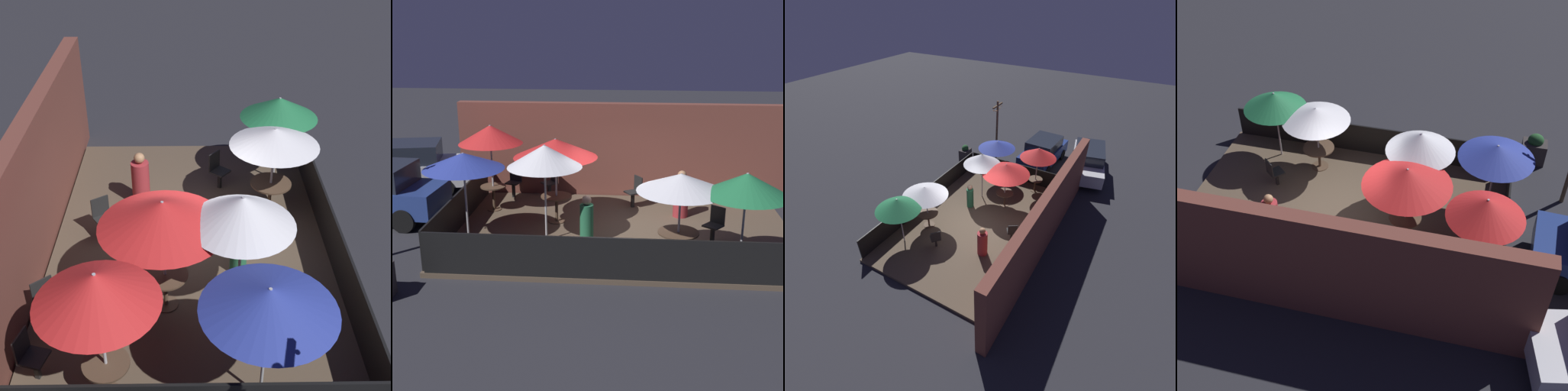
% 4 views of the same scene
% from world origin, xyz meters
% --- Properties ---
extents(ground_plane, '(60.00, 60.00, 0.00)m').
position_xyz_m(ground_plane, '(0.00, 0.00, 0.00)').
color(ground_plane, '#26262B').
extents(patio_deck, '(8.74, 5.81, 0.12)m').
position_xyz_m(patio_deck, '(0.00, 0.00, 0.06)').
color(patio_deck, brown).
rests_on(patio_deck, ground_plane).
extents(building_wall, '(10.34, 0.36, 2.97)m').
position_xyz_m(building_wall, '(0.00, 3.13, 1.48)').
color(building_wall, brown).
rests_on(building_wall, ground_plane).
extents(fence_front, '(8.54, 0.05, 0.95)m').
position_xyz_m(fence_front, '(0.00, -2.86, 0.59)').
color(fence_front, black).
rests_on(fence_front, patio_deck).
extents(fence_side_left, '(0.05, 5.61, 0.95)m').
position_xyz_m(fence_side_left, '(-4.32, 0.00, 0.59)').
color(fence_side_left, black).
rests_on(fence_side_left, patio_deck).
extents(patio_umbrella_0, '(1.96, 1.96, 2.07)m').
position_xyz_m(patio_umbrella_0, '(1.27, -1.81, 1.99)').
color(patio_umbrella_0, '#B2B2B7').
rests_on(patio_umbrella_0, patio_deck).
extents(patio_umbrella_1, '(1.79, 1.79, 2.47)m').
position_xyz_m(patio_umbrella_1, '(-3.75, 1.30, 2.33)').
color(patio_umbrella_1, '#B2B2B7').
rests_on(patio_umbrella_1, patio_deck).
extents(patio_umbrella_2, '(2.22, 2.22, 2.30)m').
position_xyz_m(patio_umbrella_2, '(-1.81, 0.48, 2.17)').
color(patio_umbrella_2, '#B2B2B7').
rests_on(patio_umbrella_2, patio_deck).
extents(patio_umbrella_3, '(1.84, 1.84, 2.19)m').
position_xyz_m(patio_umbrella_3, '(2.61, -2.10, 2.06)').
color(patio_umbrella_3, '#B2B2B7').
rests_on(patio_umbrella_3, patio_deck).
extents(patio_umbrella_4, '(1.81, 1.81, 2.43)m').
position_xyz_m(patio_umbrella_4, '(-1.89, -0.83, 2.28)').
color(patio_umbrella_4, '#B2B2B7').
rests_on(patio_umbrella_4, patio_deck).
extents(patio_umbrella_5, '(1.95, 1.95, 2.25)m').
position_xyz_m(patio_umbrella_5, '(-3.82, -1.04, 2.17)').
color(patio_umbrella_5, '#B2B2B7').
rests_on(patio_umbrella_5, patio_deck).
extents(dining_table_0, '(0.93, 0.93, 0.71)m').
position_xyz_m(dining_table_0, '(1.27, -1.81, 0.69)').
color(dining_table_0, '#4C3828').
rests_on(dining_table_0, patio_deck).
extents(dining_table_1, '(0.72, 0.72, 0.72)m').
position_xyz_m(dining_table_1, '(-3.75, 1.30, 0.68)').
color(dining_table_1, '#4C3828').
rests_on(dining_table_1, patio_deck).
extents(dining_table_2, '(0.83, 0.83, 0.74)m').
position_xyz_m(dining_table_2, '(-1.81, 0.48, 0.71)').
color(dining_table_2, '#4C3828').
rests_on(dining_table_2, patio_deck).
extents(patio_chair_0, '(0.49, 0.49, 0.93)m').
position_xyz_m(patio_chair_0, '(-3.41, 2.54, 0.63)').
color(patio_chair_0, black).
rests_on(patio_chair_0, patio_deck).
extents(patio_chair_1, '(0.56, 0.56, 0.94)m').
position_xyz_m(patio_chair_1, '(-2.26, 2.52, 0.64)').
color(patio_chair_1, black).
rests_on(patio_chair_1, patio_deck).
extents(patio_chair_2, '(0.56, 0.56, 0.92)m').
position_xyz_m(patio_chair_2, '(2.25, -0.66, 0.62)').
color(patio_chair_2, black).
rests_on(patio_chair_2, patio_deck).
extents(patio_chair_3, '(0.55, 0.55, 0.92)m').
position_xyz_m(patio_chair_3, '(0.30, 1.87, 0.62)').
color(patio_chair_3, black).
rests_on(patio_chair_3, patio_deck).
extents(patron_0, '(0.47, 0.47, 1.23)m').
position_xyz_m(patron_0, '(-0.88, -0.92, 0.68)').
color(patron_0, '#236642').
rests_on(patron_0, patio_deck).
extents(patron_1, '(0.58, 0.58, 1.32)m').
position_xyz_m(patron_1, '(1.58, 1.16, 0.71)').
color(patron_1, maroon).
rests_on(patron_1, patio_deck).
extents(planter_box, '(0.73, 0.51, 1.00)m').
position_xyz_m(planter_box, '(-4.97, -3.79, 0.45)').
color(planter_box, '#332D2D').
rests_on(planter_box, ground_plane).
extents(light_post, '(1.10, 0.12, 3.73)m').
position_xyz_m(light_post, '(-5.87, -2.10, 2.09)').
color(light_post, brown).
rests_on(light_post, ground_plane).
extents(parked_car_0, '(3.90, 1.97, 1.62)m').
position_xyz_m(parked_car_0, '(-6.91, 0.54, 0.84)').
color(parked_car_0, navy).
rests_on(parked_car_0, ground_plane).
extents(parked_car_1, '(4.62, 2.58, 1.62)m').
position_xyz_m(parked_car_1, '(-7.18, 3.14, 0.85)').
color(parked_car_1, silver).
rests_on(parked_car_1, ground_plane).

